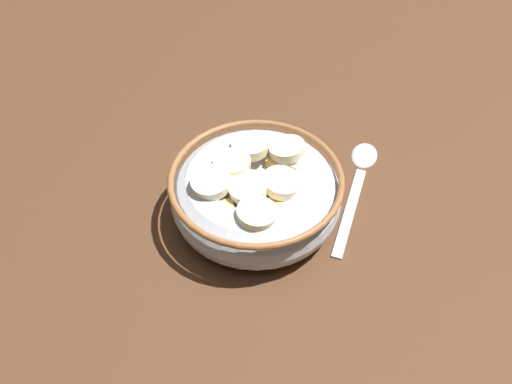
{
  "coord_description": "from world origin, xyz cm",
  "views": [
    {
      "loc": [
        31.67,
        -0.51,
        37.75
      ],
      "look_at": [
        0.0,
        0.0,
        3.0
      ],
      "focal_mm": 35.41,
      "sensor_mm": 36.0,
      "label": 1
    }
  ],
  "objects": [
    {
      "name": "cereal_bowl",
      "position": [
        -0.01,
        -0.01,
        2.95
      ],
      "size": [
        16.06,
        16.06,
        6.46
      ],
      "color": "#B2BCC6",
      "rests_on": "ground_plane"
    },
    {
      "name": "ground_plane",
      "position": [
        0.0,
        0.0,
        -1.0
      ],
      "size": [
        120.78,
        120.78,
        2.0
      ],
      "primitive_type": "cube",
      "color": "#472B19"
    },
    {
      "name": "spoon",
      "position": [
        -5.5,
        11.01,
        0.33
      ],
      "size": [
        15.51,
        7.17,
        0.8
      ],
      "color": "#B7B7BC",
      "rests_on": "ground_plane"
    }
  ]
}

